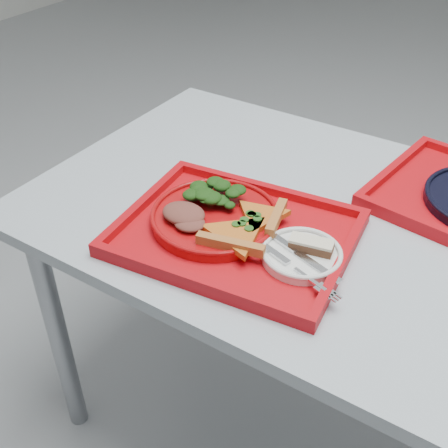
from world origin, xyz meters
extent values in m
cube|color=#9FA8B3|center=(0.00, 0.00, 0.73)|extent=(1.60, 0.80, 0.03)
cylinder|color=gray|center=(-0.72, -0.32, 0.36)|extent=(0.05, 0.05, 0.72)
cylinder|color=gray|center=(-0.72, 0.32, 0.36)|extent=(0.05, 0.05, 0.72)
cube|color=#B70910|center=(-0.29, -0.16, 0.76)|extent=(0.49, 0.40, 0.01)
cylinder|color=#A50B0D|center=(-0.34, -0.15, 0.77)|extent=(0.26, 0.26, 0.02)
cylinder|color=white|center=(-0.14, -0.16, 0.77)|extent=(0.15, 0.15, 0.01)
ellipsoid|color=black|center=(-0.37, -0.11, 0.81)|extent=(0.10, 0.09, 0.05)
ellipsoid|color=brown|center=(-0.39, -0.20, 0.79)|extent=(0.09, 0.07, 0.03)
cube|color=#4C2919|center=(-0.13, -0.14, 0.78)|extent=(0.09, 0.05, 0.02)
cube|color=beige|center=(-0.13, -0.14, 0.80)|extent=(0.09, 0.05, 0.01)
cube|color=silver|center=(-0.14, -0.17, 0.78)|extent=(0.18, 0.07, 0.01)
cube|color=silver|center=(-0.14, -0.21, 0.78)|extent=(0.18, 0.08, 0.01)
camera|label=1|loc=(0.17, -0.92, 1.44)|focal=45.00mm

